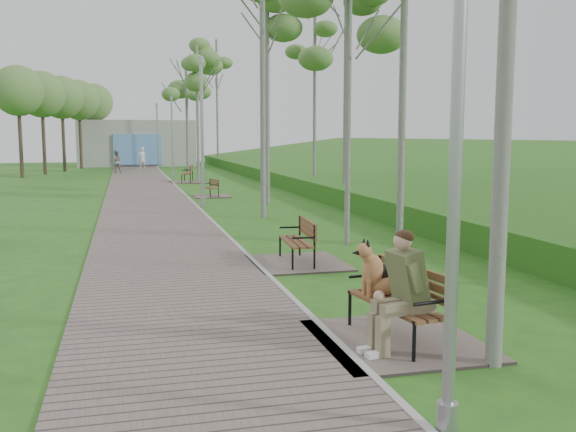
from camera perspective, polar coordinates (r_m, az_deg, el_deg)
name	(u,v)px	position (r m, az deg, el deg)	size (l,w,h in m)	color
ground	(330,337)	(8.85, 3.74, -10.66)	(120.00, 120.00, 0.00)	#27581D
walkway	(145,195)	(29.64, -12.55, 1.82)	(3.50, 67.00, 0.04)	#685954
kerb	(185,194)	(29.75, -9.18, 1.93)	(0.10, 67.00, 0.05)	#999993
embankment	(438,192)	(31.71, 13.23, 2.10)	(14.00, 70.00, 1.60)	#3A7C1F
building_north	(137,143)	(59.00, -13.29, 6.32)	(10.00, 5.20, 4.00)	#9E9E99
bench_main	(393,306)	(8.51, 9.27, -7.90)	(2.06, 2.29, 1.80)	#685954
bench_second	(297,254)	(13.58, 0.76, -3.38)	(1.91, 2.13, 1.17)	#685954
bench_third	(210,193)	(28.64, -6.92, 2.07)	(1.58, 1.75, 0.97)	#685954
bench_far	(187,178)	(37.47, -8.94, 3.32)	(2.03, 2.26, 1.25)	#685954
lamp_post_near	(455,174)	(5.78, 14.64, 3.63)	(0.20, 0.20, 5.09)	#9C9FA4
lamp_post_second	(202,137)	(24.59, -7.64, 6.95)	(0.22, 0.22, 5.63)	#9C9FA4
lamp_post_third	(172,139)	(42.35, -10.25, 6.72)	(0.20, 0.20, 5.22)	#9C9FA4
lamp_post_far	(158,137)	(55.26, -11.52, 6.86)	(0.21, 0.21, 5.38)	#9C9FA4
pedestrian_near	(142,158)	(52.66, -12.85, 5.03)	(0.64, 0.42, 1.76)	silver
pedestrian_far	(116,162)	(47.70, -15.03, 4.68)	(0.80, 0.62, 1.64)	gray
birch_far_a	(315,32)	(29.72, 2.41, 16.02)	(2.40, 2.40, 9.26)	silver
birch_far_b	(197,70)	(39.75, -8.11, 12.69)	(2.47, 2.47, 8.36)	silver
birch_distant_a	(186,80)	(46.87, -9.03, 11.89)	(2.73, 2.73, 8.43)	silver
birch_distant_b	(217,63)	(57.86, -6.36, 13.38)	(2.92, 2.92, 11.43)	silver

